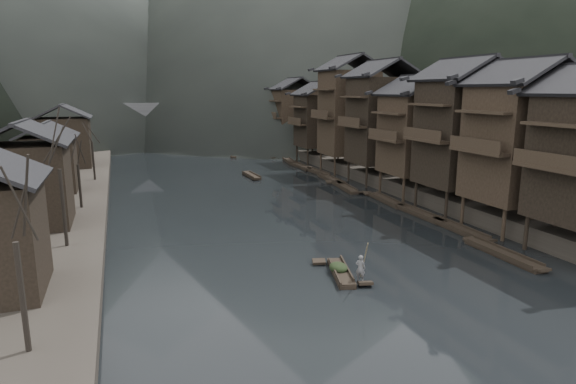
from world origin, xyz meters
name	(u,v)px	position (x,y,z in m)	size (l,w,h in m)	color
water	(318,247)	(0.00, 0.00, 0.00)	(300.00, 300.00, 0.00)	black
right_bank	(413,152)	(35.00, 40.00, 0.90)	(40.00, 200.00, 1.80)	#2D2823
stilt_houses	(389,112)	(17.28, 19.22, 9.00)	(9.00, 67.60, 16.55)	black
left_houses	(43,152)	(-20.50, 20.12, 5.66)	(8.10, 53.20, 8.73)	black
bare_trees	(71,161)	(-17.00, 7.28, 6.33)	(3.85, 44.12, 7.70)	black
moored_sampans	(344,184)	(12.20, 20.59, 0.20)	(3.01, 61.74, 0.47)	black
midriver_boats	(242,163)	(4.55, 41.44, 0.20)	(4.75, 27.48, 0.45)	black
stone_bridge	(185,121)	(0.00, 72.00, 5.11)	(40.00, 6.00, 9.00)	#4C4C4F
hero_sampan	(341,272)	(-0.77, -5.61, 0.20)	(2.23, 5.14, 0.44)	black
cargo_heap	(339,262)	(-0.83, -5.38, 0.77)	(1.12, 1.47, 0.67)	black
boatman	(361,264)	(-0.31, -7.33, 1.26)	(0.60, 0.39, 1.64)	slate
bamboo_pole	(365,222)	(-0.11, -7.33, 3.87)	(0.06, 0.06, 4.65)	#8C7A51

